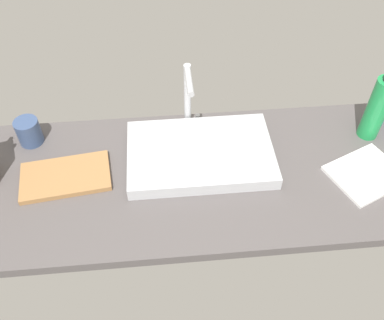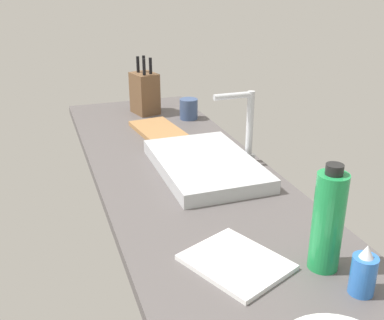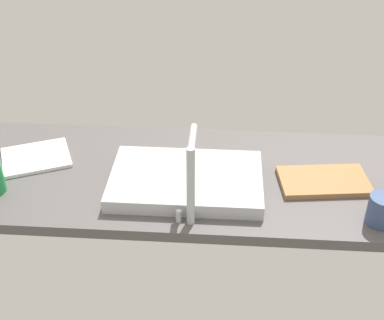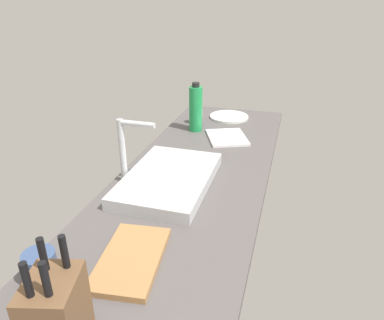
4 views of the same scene
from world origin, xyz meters
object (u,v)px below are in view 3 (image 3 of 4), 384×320
at_px(sink_basin, 186,181).
at_px(coffee_mug, 382,210).
at_px(cutting_board, 324,181).
at_px(dish_towel, 36,158).
at_px(faucet, 191,176).

bearing_deg(sink_basin, coffee_mug, 166.73).
relative_size(sink_basin, coffee_mug, 5.21).
relative_size(sink_basin, cutting_board, 1.70).
relative_size(dish_towel, coffee_mug, 2.42).
relative_size(faucet, dish_towel, 1.15).
height_order(faucet, cutting_board, faucet).
distance_m(faucet, cutting_board, 0.47).
xyz_separation_m(faucet, dish_towel, (0.54, -0.27, -0.14)).
bearing_deg(coffee_mug, dish_towel, -13.12).
relative_size(cutting_board, coffee_mug, 3.06).
bearing_deg(cutting_board, sink_basin, 6.01).
xyz_separation_m(faucet, cutting_board, (-0.40, -0.20, -0.14)).
relative_size(sink_basin, dish_towel, 2.15).
relative_size(sink_basin, faucet, 1.87).
relative_size(faucet, coffee_mug, 2.78).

